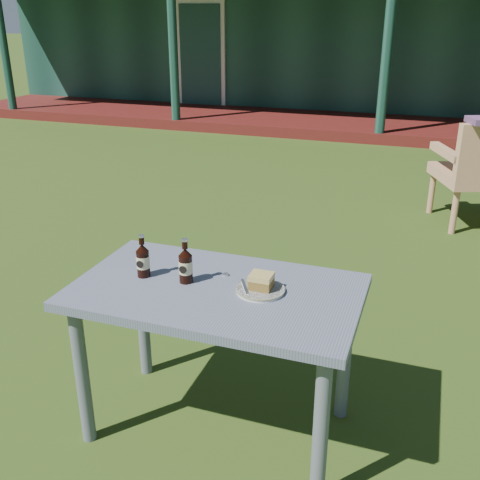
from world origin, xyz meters
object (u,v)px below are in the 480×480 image
at_px(cafe_table, 217,309).
at_px(cake_slice, 261,281).
at_px(cola_bottle_far, 143,260).
at_px(plate, 260,290).
at_px(cola_bottle_near, 186,265).

relative_size(cafe_table, cake_slice, 13.04).
height_order(cafe_table, cola_bottle_far, cola_bottle_far).
xyz_separation_m(plate, cola_bottle_near, (-0.33, -0.02, 0.07)).
xyz_separation_m(cafe_table, plate, (0.18, 0.03, 0.11)).
bearing_deg(cola_bottle_far, cola_bottle_near, 2.56).
bearing_deg(cake_slice, cola_bottle_near, -175.21).
bearing_deg(plate, cola_bottle_near, -176.52).
bearing_deg(cafe_table, cola_bottle_far, -179.90).
bearing_deg(cafe_table, cake_slice, 10.86).
bearing_deg(plate, cake_slice, 82.86).
bearing_deg(cola_bottle_near, cake_slice, 4.79).
xyz_separation_m(plate, cola_bottle_far, (-0.52, -0.03, 0.07)).
xyz_separation_m(cafe_table, cake_slice, (0.19, 0.04, 0.15)).
relative_size(plate, cola_bottle_near, 1.03).
xyz_separation_m(cake_slice, cola_bottle_far, (-0.52, -0.04, 0.03)).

